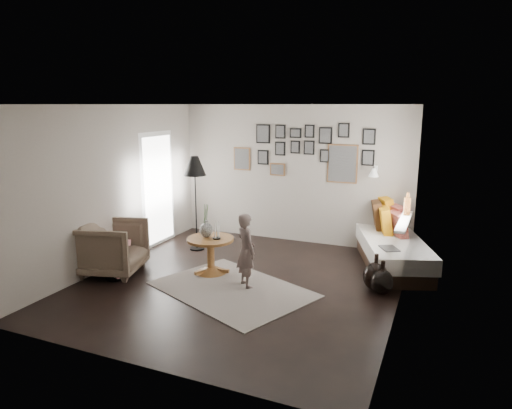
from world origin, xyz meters
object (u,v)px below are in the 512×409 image
at_px(demijohn_large, 375,276).
at_px(vase, 206,227).
at_px(child, 246,250).
at_px(pedestal_table, 211,257).
at_px(armchair, 112,248).
at_px(floor_lamp, 195,169).
at_px(demijohn_small, 382,282).
at_px(magazine_basket, 115,267).
at_px(daybed, 394,246).

bearing_deg(demijohn_large, vase, -173.29).
xyz_separation_m(demijohn_large, child, (-1.75, -0.60, 0.34)).
xyz_separation_m(pedestal_table, demijohn_large, (2.48, 0.32, -0.06)).
relative_size(armchair, floor_lamp, 0.54).
bearing_deg(floor_lamp, demijohn_small, -12.68).
bearing_deg(child, magazine_basket, 54.99).
xyz_separation_m(vase, magazine_basket, (-1.16, -0.78, -0.55)).
bearing_deg(demijohn_small, demijohn_large, 131.85).
xyz_separation_m(vase, floor_lamp, (-0.74, 0.95, 0.74)).
bearing_deg(pedestal_table, magazine_basket, -148.30).
height_order(vase, demijohn_large, vase).
height_order(pedestal_table, vase, vase).
height_order(pedestal_table, child, child).
relative_size(vase, magazine_basket, 1.39).
height_order(pedestal_table, magazine_basket, pedestal_table).
distance_m(armchair, floor_lamp, 1.98).
xyz_separation_m(daybed, demijohn_large, (-0.11, -1.19, -0.11)).
distance_m(vase, child, 0.88).
bearing_deg(pedestal_table, demijohn_large, 7.37).
xyz_separation_m(vase, armchair, (-1.33, -0.62, -0.32)).
bearing_deg(child, pedestal_table, 20.45).
bearing_deg(pedestal_table, vase, 165.96).
xyz_separation_m(magazine_basket, demijohn_small, (3.83, 0.97, -0.00)).
bearing_deg(child, vase, 21.07).
bearing_deg(armchair, magazine_basket, -148.85).
bearing_deg(demijohn_small, floor_lamp, 167.32).
bearing_deg(floor_lamp, vase, -52.08).
bearing_deg(demijohn_small, vase, -176.11).
bearing_deg(demijohn_small, pedestal_table, -175.55).
relative_size(pedestal_table, demijohn_large, 1.36).
height_order(floor_lamp, demijohn_small, floor_lamp).
distance_m(pedestal_table, demijohn_small, 2.60).
relative_size(demijohn_small, child, 0.45).
xyz_separation_m(daybed, demijohn_small, (-0.00, -1.31, -0.14)).
distance_m(demijohn_large, child, 1.88).
xyz_separation_m(pedestal_table, vase, (-0.08, 0.02, 0.47)).
height_order(daybed, magazine_basket, daybed).
xyz_separation_m(pedestal_table, floor_lamp, (-0.82, 0.97, 1.21)).
bearing_deg(child, floor_lamp, 2.29).
xyz_separation_m(daybed, child, (-1.86, -1.79, 0.23)).
xyz_separation_m(armchair, child, (2.14, 0.33, 0.13)).
distance_m(daybed, demijohn_small, 1.32).
bearing_deg(magazine_basket, pedestal_table, 31.70).
height_order(floor_lamp, child, floor_lamp).
distance_m(armchair, child, 2.17).
bearing_deg(vase, floor_lamp, 127.92).
bearing_deg(pedestal_table, child, -20.57).
bearing_deg(child, armchair, 49.71).
relative_size(vase, child, 0.48).
height_order(daybed, armchair, daybed).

